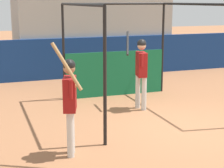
# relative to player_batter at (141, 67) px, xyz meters

# --- Properties ---
(ground_plane) EXTENTS (60.00, 60.00, 0.00)m
(ground_plane) POSITION_rel_player_batter_xyz_m (0.41, -1.72, -1.13)
(ground_plane) COLOR #9E6642
(outfield_wall) EXTENTS (24.00, 0.12, 1.48)m
(outfield_wall) POSITION_rel_player_batter_xyz_m (0.41, 4.57, -0.39)
(outfield_wall) COLOR navy
(outfield_wall) RESTS_ON ground
(bleacher_section) EXTENTS (5.95, 3.20, 3.16)m
(bleacher_section) POSITION_rel_player_batter_xyz_m (0.41, 6.23, 0.44)
(bleacher_section) COLOR #9E9E99
(bleacher_section) RESTS_ON ground
(batting_cage) EXTENTS (3.19, 3.77, 2.75)m
(batting_cage) POSITION_rel_player_batter_xyz_m (-0.12, 0.89, 0.10)
(batting_cage) COLOR black
(batting_cage) RESTS_ON ground
(player_batter) EXTENTS (0.58, 0.99, 2.01)m
(player_batter) POSITION_rel_player_batter_xyz_m (0.00, 0.00, 0.00)
(player_batter) COLOR silver
(player_batter) RESTS_ON ground
(player_waiting) EXTENTS (0.53, 0.83, 2.14)m
(player_waiting) POSITION_rel_player_batter_xyz_m (-2.43, -2.36, -0.03)
(player_waiting) COLOR silver
(player_waiting) RESTS_ON ground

